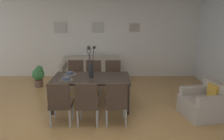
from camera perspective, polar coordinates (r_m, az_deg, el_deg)
ground_plane at (r=4.82m, az=-8.00°, el=-12.61°), size 9.00×9.00×0.00m
back_wall_panel at (r=7.56m, az=-4.99°, el=7.99°), size 9.00×0.10×2.60m
dining_table at (r=5.14m, az=-5.43°, el=-2.68°), size 1.80×0.98×0.74m
dining_chair_near_left at (r=4.46m, az=-13.36°, el=-8.03°), size 0.45×0.45×0.92m
dining_chair_near_right at (r=6.13m, az=-9.42°, el=-1.39°), size 0.45×0.45×0.92m
dining_chair_far_left at (r=4.37m, az=-6.42°, el=-8.20°), size 0.44×0.44×0.92m
dining_chair_far_right at (r=6.03m, az=-4.80°, el=-1.52°), size 0.45×0.45×0.92m
dining_chair_mid_left at (r=4.36m, az=1.13°, el=-8.14°), size 0.47×0.47×0.92m
dining_chair_mid_right at (r=6.01m, az=0.35°, el=-1.53°), size 0.45×0.45×0.92m
centerpiece_vase at (r=5.05m, az=-5.52°, el=1.19°), size 0.21×0.23×0.73m
placemat_near_left at (r=4.99m, az=-11.87°, el=-2.56°), size 0.32×0.32×0.01m
bowl_near_left at (r=4.98m, az=-11.89°, el=-2.15°), size 0.17×0.17×0.07m
placemat_near_right at (r=5.41m, az=-10.94°, el=-1.14°), size 0.32×0.32×0.01m
bowl_near_right at (r=5.40m, az=-10.96°, el=-0.77°), size 0.17×0.17×0.07m
sofa at (r=7.10m, az=-5.43°, el=-0.91°), size 1.86×0.84×0.80m
armchair at (r=5.21m, az=23.18°, el=-8.11°), size 0.94×0.94×0.75m
framed_picture_left at (r=7.62m, az=-13.37°, el=10.80°), size 0.43×0.03×0.37m
framed_picture_center at (r=7.44m, az=-3.79°, el=11.07°), size 0.38×0.03×0.35m
framed_picture_right at (r=7.46m, az=6.00°, el=11.04°), size 0.36×0.03×0.30m
potted_plant at (r=6.93m, az=-18.66°, el=-1.27°), size 0.36×0.36×0.67m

